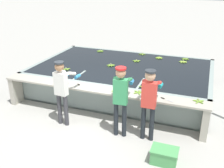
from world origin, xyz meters
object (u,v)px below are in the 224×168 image
object	(u,v)px
crate	(164,156)
banana_bunch_floating_7	(111,65)
worker_2	(149,98)
banana_bunch_floating_1	(185,59)
worker_0	(62,87)
banana_bunch_floating_0	(144,87)
worker_1	(121,95)
banana_bunch_floating_6	(159,58)
banana_bunch_ledge_2	(199,101)
banana_bunch_ledge_1	(138,92)
knife_1	(80,85)
banana_bunch_floating_2	(100,51)
banana_bunch_floating_5	(136,61)
banana_bunch_floating_4	(66,69)
knife_0	(165,99)
banana_bunch_floating_8	(142,54)
banana_bunch_floating_3	(183,62)
banana_bunch_ledge_0	(117,91)

from	to	relation	value
crate	banana_bunch_floating_7	bearing A→B (deg)	127.08
worker_2	banana_bunch_floating_1	distance (m)	3.95
worker_0	banana_bunch_floating_0	bearing A→B (deg)	31.02
worker_2	worker_1	bearing A→B (deg)	-173.82
banana_bunch_floating_6	crate	xyz separation A→B (m)	(1.03, -4.48, -0.71)
banana_bunch_floating_7	banana_bunch_floating_1	bearing A→B (deg)	35.49
worker_1	banana_bunch_ledge_2	distance (m)	1.83
banana_bunch_floating_1	banana_bunch_floating_7	xyz separation A→B (m)	(-2.20, -1.57, -0.00)
worker_1	banana_bunch_ledge_1	xyz separation A→B (m)	(0.25, 0.67, -0.18)
worker_0	knife_1	world-z (taller)	worker_0
banana_bunch_floating_7	crate	world-z (taller)	banana_bunch_floating_7
worker_0	banana_bunch_ledge_1	distance (m)	1.91
banana_bunch_floating_0	banana_bunch_floating_6	distance (m)	2.74
banana_bunch_floating_2	knife_1	distance (m)	3.43
banana_bunch_floating_5	banana_bunch_floating_1	bearing A→B (deg)	28.01
banana_bunch_floating_5	worker_2	bearing A→B (deg)	-69.66
banana_bunch_floating_2	banana_bunch_floating_4	xyz separation A→B (m)	(-0.18, -2.33, 0.00)
knife_0	worker_1	bearing A→B (deg)	-150.42
worker_0	banana_bunch_ledge_1	xyz separation A→B (m)	(1.78, 0.68, -0.15)
banana_bunch_floating_4	knife_0	world-z (taller)	banana_bunch_floating_4
banana_bunch_floating_5	banana_bunch_floating_8	world-z (taller)	same
banana_bunch_floating_3	banana_bunch_floating_7	xyz separation A→B (m)	(-2.17, -1.20, 0.00)
banana_bunch_floating_4	banana_bunch_ledge_0	bearing A→B (deg)	-26.91
banana_bunch_floating_2	banana_bunch_ledge_1	size ratio (longest dim) A/B	1.02
banana_bunch_floating_2	crate	size ratio (longest dim) A/B	0.51
banana_bunch_floating_3	banana_bunch_floating_5	world-z (taller)	same
banana_bunch_floating_7	banana_bunch_ledge_1	distance (m)	2.26
banana_bunch_floating_2	crate	world-z (taller)	banana_bunch_floating_2
banana_bunch_floating_2	banana_bunch_floating_3	world-z (taller)	same
banana_bunch_ledge_0	knife_1	world-z (taller)	banana_bunch_ledge_0
banana_bunch_floating_8	knife_1	size ratio (longest dim) A/B	0.85
crate	banana_bunch_floating_1	bearing A→B (deg)	91.74
banana_bunch_floating_6	banana_bunch_ledge_2	size ratio (longest dim) A/B	1.01
banana_bunch_floating_2	banana_bunch_floating_5	bearing A→B (deg)	-23.87
banana_bunch_floating_4	banana_bunch_floating_8	world-z (taller)	same
banana_bunch_ledge_2	banana_bunch_ledge_1	bearing A→B (deg)	-179.86
banana_bunch_floating_4	banana_bunch_floating_1	bearing A→B (deg)	35.54
banana_bunch_floating_4	worker_0	bearing A→B (deg)	-63.19
knife_0	banana_bunch_floating_5	bearing A→B (deg)	118.54
banana_bunch_floating_2	knife_1	xyz separation A→B (m)	(0.83, -3.33, -0.01)
worker_1	banana_bunch_floating_4	bearing A→B (deg)	145.93
banana_bunch_floating_4	knife_0	size ratio (longest dim) A/B	0.83
knife_1	crate	world-z (taller)	knife_1
banana_bunch_floating_1	banana_bunch_ledge_1	bearing A→B (deg)	-103.37
banana_bunch_floating_5	banana_bunch_floating_8	distance (m)	0.89
banana_bunch_floating_1	knife_0	bearing A→B (deg)	-91.70
worker_0	banana_bunch_floating_1	bearing A→B (deg)	57.40
banana_bunch_floating_5	banana_bunch_ledge_0	size ratio (longest dim) A/B	0.99
banana_bunch_ledge_0	worker_1	bearing A→B (deg)	-62.05
banana_bunch_ledge_1	knife_0	size ratio (longest dim) A/B	0.83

